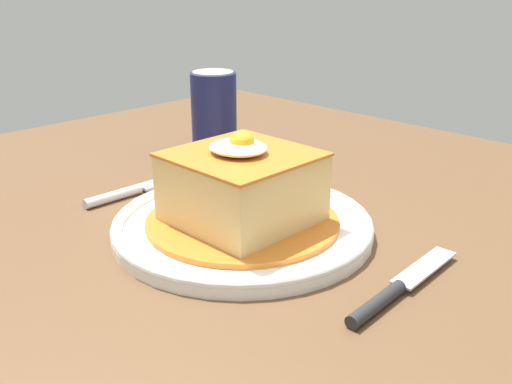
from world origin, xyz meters
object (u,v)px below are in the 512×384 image
main_plate (243,224)px  knife (391,292)px  soda_can (214,114)px  fork (128,192)px

main_plate → knife: 0.18m
soda_can → knife: bearing=-21.8°
fork → knife: (0.36, 0.02, 0.00)m
main_plate → fork: size_ratio=1.92×
main_plate → soda_can: soda_can is taller
knife → soda_can: 0.44m
knife → soda_can: (-0.41, 0.16, 0.06)m
fork → main_plate: bearing=8.8°
soda_can → fork: bearing=-74.7°
soda_can → main_plate: bearing=-35.4°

